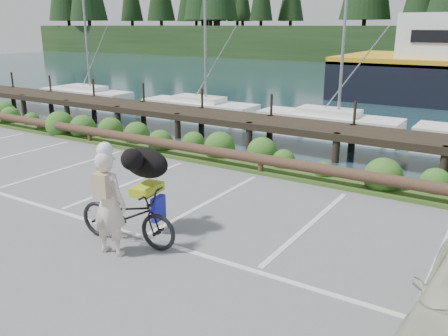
% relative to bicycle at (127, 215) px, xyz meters
% --- Properties ---
extents(ground, '(72.00, 72.00, 0.00)m').
position_rel_bicycle_xyz_m(ground, '(0.07, 0.73, -0.57)').
color(ground, slate).
extents(vegetation_strip, '(34.00, 1.60, 0.10)m').
position_rel_bicycle_xyz_m(vegetation_strip, '(0.07, 6.03, -0.52)').
color(vegetation_strip, '#3D5B21').
rests_on(vegetation_strip, ground).
extents(log_rail, '(32.00, 0.30, 0.60)m').
position_rel_bicycle_xyz_m(log_rail, '(0.07, 5.33, -0.57)').
color(log_rail, '#443021').
rests_on(log_rail, ground).
extents(bicycle, '(2.25, 1.01, 1.14)m').
position_rel_bicycle_xyz_m(bicycle, '(0.00, 0.00, 0.00)').
color(bicycle, black).
rests_on(bicycle, ground).
extents(cyclist, '(0.77, 0.56, 1.98)m').
position_rel_bicycle_xyz_m(cyclist, '(0.06, -0.50, 0.42)').
color(cyclist, beige).
rests_on(cyclist, ground).
extents(dog, '(0.64, 1.12, 0.62)m').
position_rel_bicycle_xyz_m(dog, '(-0.08, 0.69, 0.88)').
color(dog, black).
rests_on(dog, bicycle).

